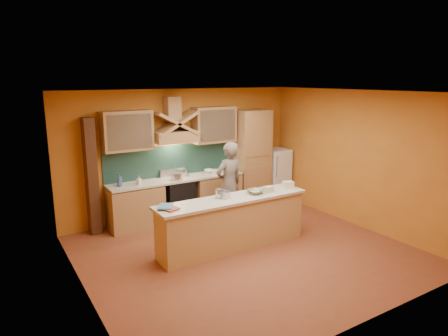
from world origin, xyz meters
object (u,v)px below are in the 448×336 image
stove (178,199)px  person (229,184)px  kitchen_scale (226,195)px  mixing_bowl (255,192)px  fridge (275,175)px

stove → person: (0.80, -0.83, 0.43)m
person → kitchen_scale: bearing=48.3°
stove → person: bearing=-46.3°
stove → mixing_bowl: mixing_bowl is taller
stove → kitchen_scale: (0.08, -1.85, 0.55)m
mixing_bowl → fridge: bearing=43.4°
person → mixing_bowl: 1.07m
fridge → person: bearing=-156.4°
mixing_bowl → person: bearing=84.5°
kitchen_scale → person: bearing=39.7°
stove → kitchen_scale: size_ratio=6.73×
stove → person: person is taller
fridge → kitchen_scale: 3.23m
stove → fridge: 2.71m
stove → fridge: bearing=0.0°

